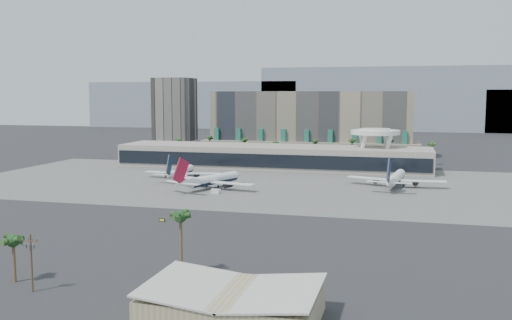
% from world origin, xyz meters
% --- Properties ---
extents(ground, '(900.00, 900.00, 0.00)m').
position_xyz_m(ground, '(0.00, 0.00, 0.00)').
color(ground, '#232326').
rests_on(ground, ground).
extents(apron_pad, '(260.00, 130.00, 0.06)m').
position_xyz_m(apron_pad, '(0.00, 55.00, 0.03)').
color(apron_pad, '#5B5B59').
rests_on(apron_pad, ground).
extents(mountain_ridge, '(680.00, 60.00, 70.00)m').
position_xyz_m(mountain_ridge, '(27.88, 470.00, 29.89)').
color(mountain_ridge, gray).
rests_on(mountain_ridge, ground).
extents(hotel, '(140.00, 30.00, 42.00)m').
position_xyz_m(hotel, '(10.00, 174.41, 16.81)').
color(hotel, gray).
rests_on(hotel, ground).
extents(office_tower, '(30.00, 30.00, 52.00)m').
position_xyz_m(office_tower, '(-95.00, 200.00, 22.94)').
color(office_tower, black).
rests_on(office_tower, ground).
extents(terminal, '(170.00, 32.50, 14.50)m').
position_xyz_m(terminal, '(0.00, 109.84, 6.52)').
color(terminal, '#B2AB9D').
rests_on(terminal, ground).
extents(saucer_structure, '(26.00, 26.00, 21.89)m').
position_xyz_m(saucer_structure, '(55.00, 116.00, 18.45)').
color(saucer_structure, white).
rests_on(saucer_structure, ground).
extents(palm_row, '(157.80, 2.80, 13.10)m').
position_xyz_m(palm_row, '(7.00, 145.00, 10.50)').
color(palm_row, brown).
rests_on(palm_row, ground).
extents(hangar_right, '(30.55, 20.60, 6.89)m').
position_xyz_m(hangar_right, '(42.00, -100.00, 2.95)').
color(hangar_right, tan).
rests_on(hangar_right, ground).
extents(utility_pole, '(3.20, 0.85, 12.00)m').
position_xyz_m(utility_pole, '(-2.00, -96.09, 7.14)').
color(utility_pole, '#4C3826').
rests_on(utility_pole, ground).
extents(airliner_left, '(37.34, 38.50, 13.28)m').
position_xyz_m(airliner_left, '(-32.23, 57.71, 3.35)').
color(airliner_left, white).
rests_on(airliner_left, ground).
extents(airliner_centre, '(39.66, 40.89, 14.95)m').
position_xyz_m(airliner_centre, '(-9.26, 34.89, 3.77)').
color(airliner_centre, white).
rests_on(airliner_centre, ground).
extents(airliner_right, '(42.55, 44.04, 15.24)m').
position_xyz_m(airliner_right, '(66.91, 58.60, 3.84)').
color(airliner_right, white).
rests_on(airliner_right, ground).
extents(service_vehicle_a, '(4.88, 3.69, 2.14)m').
position_xyz_m(service_vehicle_a, '(-21.60, 35.74, 1.07)').
color(service_vehicle_a, silver).
rests_on(service_vehicle_a, ground).
extents(service_vehicle_b, '(3.78, 2.50, 1.81)m').
position_xyz_m(service_vehicle_b, '(-3.27, 23.46, 0.91)').
color(service_vehicle_b, silver).
rests_on(service_vehicle_b, ground).
extents(taxiway_sign, '(2.10, 0.36, 0.95)m').
position_xyz_m(taxiway_sign, '(-3.18, -29.51, 0.47)').
color(taxiway_sign, black).
rests_on(taxiway_sign, ground).
extents(near_palm_a, '(6.00, 6.00, 10.44)m').
position_xyz_m(near_palm_a, '(-9.50, -91.70, 7.64)').
color(near_palm_a, brown).
rests_on(near_palm_a, ground).
extents(near_palm_b, '(6.00, 6.00, 14.71)m').
position_xyz_m(near_palm_b, '(23.22, -78.15, 11.81)').
color(near_palm_b, brown).
rests_on(near_palm_b, ground).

